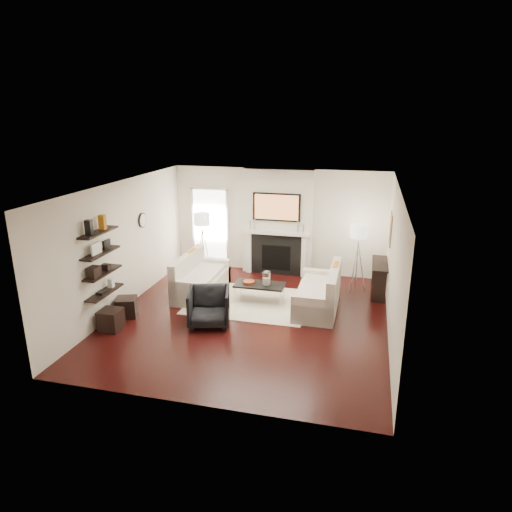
% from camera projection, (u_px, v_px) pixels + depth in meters
% --- Properties ---
extents(room_envelope, '(6.00, 6.00, 6.00)m').
position_uv_depth(room_envelope, '(249.00, 255.00, 8.95)').
color(room_envelope, black).
rests_on(room_envelope, ground).
extents(chimney_breast, '(1.80, 0.25, 2.70)m').
position_uv_depth(chimney_breast, '(278.00, 222.00, 11.61)').
color(chimney_breast, silver).
rests_on(chimney_breast, floor).
extents(fireplace_surround, '(1.30, 0.02, 1.04)m').
position_uv_depth(fireplace_surround, '(276.00, 255.00, 11.73)').
color(fireplace_surround, black).
rests_on(fireplace_surround, floor).
extents(firebox, '(0.75, 0.02, 0.65)m').
position_uv_depth(firebox, '(276.00, 258.00, 11.75)').
color(firebox, black).
rests_on(firebox, floor).
extents(mantel_pilaster_l, '(0.12, 0.08, 1.10)m').
position_uv_depth(mantel_pilaster_l, '(249.00, 252.00, 11.86)').
color(mantel_pilaster_l, white).
rests_on(mantel_pilaster_l, floor).
extents(mantel_pilaster_r, '(0.12, 0.08, 1.10)m').
position_uv_depth(mantel_pilaster_r, '(304.00, 256.00, 11.53)').
color(mantel_pilaster_r, white).
rests_on(mantel_pilaster_r, floor).
extents(mantel_shelf, '(1.70, 0.18, 0.07)m').
position_uv_depth(mantel_shelf, '(276.00, 233.00, 11.51)').
color(mantel_shelf, white).
rests_on(mantel_shelf, chimney_breast).
extents(tv_body, '(1.20, 0.06, 0.70)m').
position_uv_depth(tv_body, '(277.00, 207.00, 11.33)').
color(tv_body, black).
rests_on(tv_body, chimney_breast).
extents(tv_screen, '(1.10, 0.00, 0.62)m').
position_uv_depth(tv_screen, '(276.00, 207.00, 11.30)').
color(tv_screen, '#BF723F').
rests_on(tv_screen, tv_body).
extents(candlestick_l_tall, '(0.04, 0.04, 0.30)m').
position_uv_depth(candlestick_l_tall, '(255.00, 225.00, 11.59)').
color(candlestick_l_tall, silver).
rests_on(candlestick_l_tall, mantel_shelf).
extents(candlestick_l_short, '(0.04, 0.04, 0.24)m').
position_uv_depth(candlestick_l_short, '(250.00, 225.00, 11.63)').
color(candlestick_l_short, silver).
rests_on(candlestick_l_short, mantel_shelf).
extents(candlestick_r_tall, '(0.04, 0.04, 0.30)m').
position_uv_depth(candlestick_r_tall, '(298.00, 227.00, 11.33)').
color(candlestick_r_tall, silver).
rests_on(candlestick_r_tall, mantel_shelf).
extents(candlestick_r_short, '(0.04, 0.04, 0.24)m').
position_uv_depth(candlestick_r_short, '(303.00, 229.00, 11.31)').
color(candlestick_r_short, silver).
rests_on(candlestick_r_short, mantel_shelf).
extents(hallway_panel, '(0.90, 0.02, 2.10)m').
position_uv_depth(hallway_panel, '(211.00, 229.00, 12.22)').
color(hallway_panel, white).
rests_on(hallway_panel, floor).
extents(door_trim_l, '(0.06, 0.06, 2.16)m').
position_uv_depth(door_trim_l, '(194.00, 228.00, 12.32)').
color(door_trim_l, white).
rests_on(door_trim_l, floor).
extents(door_trim_r, '(0.06, 0.06, 2.16)m').
position_uv_depth(door_trim_r, '(227.00, 230.00, 12.09)').
color(door_trim_r, white).
rests_on(door_trim_r, floor).
extents(door_trim_top, '(1.02, 0.06, 0.06)m').
position_uv_depth(door_trim_top, '(209.00, 189.00, 11.88)').
color(door_trim_top, white).
rests_on(door_trim_top, wall_back).
extents(rug, '(2.60, 2.00, 0.01)m').
position_uv_depth(rug, '(249.00, 302.00, 10.14)').
color(rug, beige).
rests_on(rug, floor).
extents(loveseat_left_base, '(0.85, 1.80, 0.42)m').
position_uv_depth(loveseat_left_base, '(202.00, 285.00, 10.56)').
color(loveseat_left_base, beige).
rests_on(loveseat_left_base, floor).
extents(loveseat_left_back, '(0.18, 1.80, 0.80)m').
position_uv_depth(loveseat_left_back, '(188.00, 271.00, 10.54)').
color(loveseat_left_back, beige).
rests_on(loveseat_left_back, floor).
extents(loveseat_left_arm_n, '(0.85, 0.18, 0.60)m').
position_uv_depth(loveseat_left_arm_n, '(188.00, 294.00, 9.78)').
color(loveseat_left_arm_n, beige).
rests_on(loveseat_left_arm_n, floor).
extents(loveseat_left_arm_s, '(0.85, 0.18, 0.60)m').
position_uv_depth(loveseat_left_arm_s, '(213.00, 270.00, 11.28)').
color(loveseat_left_arm_s, beige).
rests_on(loveseat_left_arm_s, floor).
extents(loveseat_left_cushion, '(0.63, 1.44, 0.10)m').
position_uv_depth(loveseat_left_cushion, '(203.00, 275.00, 10.47)').
color(loveseat_left_cushion, beige).
rests_on(loveseat_left_cushion, loveseat_left_base).
extents(pillow_left_orange, '(0.10, 0.42, 0.42)m').
position_uv_depth(pillow_left_orange, '(192.00, 259.00, 10.75)').
color(pillow_left_orange, '#B97016').
rests_on(pillow_left_orange, loveseat_left_cushion).
extents(pillow_left_charcoal, '(0.10, 0.40, 0.40)m').
position_uv_depth(pillow_left_charcoal, '(182.00, 267.00, 10.20)').
color(pillow_left_charcoal, black).
rests_on(pillow_left_charcoal, loveseat_left_cushion).
extents(loveseat_right_base, '(0.85, 1.80, 0.42)m').
position_uv_depth(loveseat_right_base, '(317.00, 300.00, 9.74)').
color(loveseat_right_base, beige).
rests_on(loveseat_right_base, floor).
extents(loveseat_right_back, '(0.18, 1.80, 0.80)m').
position_uv_depth(loveseat_right_back, '(334.00, 287.00, 9.57)').
color(loveseat_right_back, beige).
rests_on(loveseat_right_back, floor).
extents(loveseat_right_arm_n, '(0.85, 0.18, 0.60)m').
position_uv_depth(loveseat_right_arm_n, '(312.00, 311.00, 8.96)').
color(loveseat_right_arm_n, beige).
rests_on(loveseat_right_arm_n, floor).
extents(loveseat_right_arm_s, '(0.85, 0.18, 0.60)m').
position_uv_depth(loveseat_right_arm_s, '(321.00, 282.00, 10.46)').
color(loveseat_right_arm_s, beige).
rests_on(loveseat_right_arm_s, floor).
extents(loveseat_right_cushion, '(0.63, 1.44, 0.10)m').
position_uv_depth(loveseat_right_cushion, '(315.00, 288.00, 9.67)').
color(loveseat_right_cushion, beige).
rests_on(loveseat_right_cushion, loveseat_right_base).
extents(pillow_right_orange, '(0.10, 0.42, 0.42)m').
position_uv_depth(pillow_right_orange, '(335.00, 273.00, 9.78)').
color(pillow_right_orange, '#B97016').
rests_on(pillow_right_orange, loveseat_right_cushion).
extents(pillow_right_charcoal, '(0.10, 0.40, 0.40)m').
position_uv_depth(pillow_right_charcoal, '(333.00, 283.00, 9.23)').
color(pillow_right_charcoal, black).
rests_on(pillow_right_charcoal, loveseat_right_cushion).
extents(coffee_table, '(1.10, 0.55, 0.04)m').
position_uv_depth(coffee_table, '(260.00, 285.00, 10.04)').
color(coffee_table, black).
rests_on(coffee_table, floor).
extents(coffee_leg_nw, '(0.02, 0.02, 0.38)m').
position_uv_depth(coffee_leg_nw, '(235.00, 295.00, 10.02)').
color(coffee_leg_nw, silver).
rests_on(coffee_leg_nw, floor).
extents(coffee_leg_ne, '(0.02, 0.02, 0.38)m').
position_uv_depth(coffee_leg_ne, '(280.00, 300.00, 9.79)').
color(coffee_leg_ne, silver).
rests_on(coffee_leg_ne, floor).
extents(coffee_leg_sw, '(0.02, 0.02, 0.38)m').
position_uv_depth(coffee_leg_sw, '(241.00, 288.00, 10.42)').
color(coffee_leg_sw, silver).
rests_on(coffee_leg_sw, floor).
extents(coffee_leg_se, '(0.02, 0.02, 0.38)m').
position_uv_depth(coffee_leg_se, '(284.00, 292.00, 10.19)').
color(coffee_leg_se, silver).
rests_on(coffee_leg_se, floor).
extents(hurricane_glass, '(0.17, 0.17, 0.31)m').
position_uv_depth(hurricane_glass, '(266.00, 279.00, 9.96)').
color(hurricane_glass, white).
rests_on(hurricane_glass, coffee_table).
extents(hurricane_candle, '(0.11, 0.11, 0.17)m').
position_uv_depth(hurricane_candle, '(266.00, 281.00, 9.98)').
color(hurricane_candle, white).
rests_on(hurricane_candle, coffee_table).
extents(copper_bowl, '(0.26, 0.26, 0.04)m').
position_uv_depth(copper_bowl, '(249.00, 282.00, 10.09)').
color(copper_bowl, '#CC4C22').
rests_on(copper_bowl, coffee_table).
extents(armchair, '(0.96, 0.92, 0.81)m').
position_uv_depth(armchair, '(209.00, 305.00, 8.97)').
color(armchair, black).
rests_on(armchair, floor).
extents(lamp_left_post, '(0.02, 0.02, 1.20)m').
position_uv_depth(lamp_left_post, '(203.00, 251.00, 11.78)').
color(lamp_left_post, silver).
rests_on(lamp_left_post, floor).
extents(lamp_left_shade, '(0.40, 0.40, 0.30)m').
position_uv_depth(lamp_left_shade, '(202.00, 219.00, 11.52)').
color(lamp_left_shade, white).
rests_on(lamp_left_shade, lamp_left_post).
extents(lamp_left_leg_a, '(0.25, 0.02, 1.23)m').
position_uv_depth(lamp_left_leg_a, '(207.00, 252.00, 11.75)').
color(lamp_left_leg_a, silver).
rests_on(lamp_left_leg_a, floor).
extents(lamp_left_leg_b, '(0.14, 0.22, 1.23)m').
position_uv_depth(lamp_left_leg_b, '(202.00, 250.00, 11.88)').
color(lamp_left_leg_b, silver).
rests_on(lamp_left_leg_b, floor).
extents(lamp_left_leg_c, '(0.14, 0.22, 1.23)m').
position_uv_depth(lamp_left_leg_c, '(200.00, 252.00, 11.70)').
color(lamp_left_leg_c, silver).
rests_on(lamp_left_leg_c, floor).
extents(lamp_right_post, '(0.02, 0.02, 1.20)m').
position_uv_depth(lamp_right_post, '(357.00, 266.00, 10.64)').
color(lamp_right_post, silver).
rests_on(lamp_right_post, floor).
extents(lamp_right_shade, '(0.40, 0.40, 0.30)m').
position_uv_depth(lamp_right_shade, '(359.00, 231.00, 10.38)').
color(lamp_right_shade, white).
rests_on(lamp_right_shade, lamp_right_post).
extents(lamp_right_leg_a, '(0.25, 0.02, 1.23)m').
position_uv_depth(lamp_right_leg_a, '(361.00, 267.00, 10.61)').
color(lamp_right_leg_a, silver).
rests_on(lamp_right_leg_a, floor).
extents(lamp_right_leg_b, '(0.14, 0.22, 1.23)m').
position_uv_depth(lamp_right_leg_b, '(354.00, 265.00, 10.74)').
color(lamp_right_leg_b, silver).
rests_on(lamp_right_leg_b, floor).
extents(lamp_right_leg_c, '(0.14, 0.22, 1.23)m').
position_uv_depth(lamp_right_leg_c, '(354.00, 267.00, 10.56)').
color(lamp_right_leg_c, silver).
rests_on(lamp_right_leg_c, floor).
extents(console_top, '(0.35, 1.20, 0.04)m').
position_uv_depth(console_top, '(380.00, 264.00, 10.41)').
color(console_top, black).
rests_on(console_top, floor).
extents(console_leg_n, '(0.30, 0.04, 0.71)m').
position_uv_depth(console_leg_n, '(379.00, 287.00, 10.01)').
color(console_leg_n, black).
rests_on(console_leg_n, floor).
extents(console_leg_s, '(0.30, 0.04, 0.71)m').
position_uv_depth(console_leg_s, '(379.00, 271.00, 11.03)').
color(console_leg_s, black).
rests_on(console_leg_s, floor).
extents(wall_art, '(0.03, 0.70, 0.70)m').
position_uv_depth(wall_art, '(390.00, 229.00, 10.15)').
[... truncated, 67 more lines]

